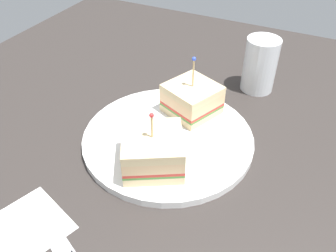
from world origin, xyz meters
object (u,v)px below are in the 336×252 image
(plate, at_px, (168,138))
(sandwich_half_back, at_px, (192,99))
(fork, at_px, (55,237))
(knife, at_px, (25,252))
(sandwich_half_front, at_px, (153,151))
(drink_glass, at_px, (259,68))
(napkin, at_px, (29,225))

(plate, height_order, sandwich_half_back, sandwich_half_back)
(fork, height_order, knife, same)
(plate, bearing_deg, fork, 78.60)
(sandwich_half_front, relative_size, sandwich_half_back, 1.09)
(drink_glass, xyz_separation_m, napkin, (0.18, 0.46, -0.05))
(plate, bearing_deg, sandwich_half_front, 98.05)
(plate, relative_size, napkin, 2.86)
(plate, height_order, sandwich_half_front, sandwich_half_front)
(knife, bearing_deg, plate, -104.15)
(sandwich_half_front, distance_m, sandwich_half_back, 0.15)
(sandwich_half_back, height_order, fork, sandwich_half_back)
(sandwich_half_front, height_order, sandwich_half_back, sandwich_half_back)
(sandwich_half_back, relative_size, fork, 0.88)
(plate, xyz_separation_m, sandwich_half_front, (-0.01, 0.07, 0.03))
(napkin, distance_m, fork, 0.04)
(sandwich_half_back, bearing_deg, fork, 79.94)
(plate, distance_m, drink_glass, 0.25)
(plate, xyz_separation_m, fork, (0.05, 0.23, -0.00))
(sandwich_half_back, relative_size, drink_glass, 1.02)
(sandwich_half_front, bearing_deg, napkin, 58.02)
(fork, relative_size, knife, 1.07)
(fork, xyz_separation_m, knife, (0.02, 0.03, 0.00))
(drink_glass, distance_m, fork, 0.48)
(sandwich_half_back, bearing_deg, plate, 83.91)
(napkin, relative_size, fork, 0.80)
(sandwich_half_back, bearing_deg, napkin, 72.36)
(drink_glass, bearing_deg, sandwich_half_front, 75.12)
(drink_glass, bearing_deg, sandwich_half_back, 61.37)
(sandwich_half_back, height_order, napkin, sandwich_half_back)
(sandwich_half_front, xyz_separation_m, sandwich_half_back, (0.00, -0.15, -0.00))
(plate, xyz_separation_m, drink_glass, (-0.09, -0.23, 0.04))
(drink_glass, bearing_deg, napkin, 68.62)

